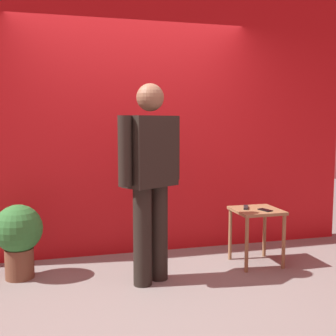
# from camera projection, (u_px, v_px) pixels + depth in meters

# --- Properties ---
(ground_plane) EXTENTS (12.00, 12.00, 0.00)m
(ground_plane) POSITION_uv_depth(u_px,v_px,m) (160.00, 294.00, 3.60)
(ground_plane) COLOR gray
(back_wall_red) EXTENTS (5.06, 0.12, 2.99)m
(back_wall_red) POSITION_uv_depth(u_px,v_px,m) (131.00, 117.00, 4.63)
(back_wall_red) COLOR red
(back_wall_red) RESTS_ON ground_plane
(standing_person) EXTENTS (0.66, 0.45, 1.77)m
(standing_person) POSITION_uv_depth(u_px,v_px,m) (150.00, 173.00, 3.77)
(standing_person) COLOR black
(standing_person) RESTS_ON ground_plane
(side_table) EXTENTS (0.46, 0.46, 0.57)m
(side_table) POSITION_uv_depth(u_px,v_px,m) (257.00, 219.00, 4.31)
(side_table) COLOR olive
(side_table) RESTS_ON ground_plane
(cell_phone) EXTENTS (0.11, 0.16, 0.01)m
(cell_phone) POSITION_uv_depth(u_px,v_px,m) (265.00, 210.00, 4.24)
(cell_phone) COLOR black
(cell_phone) RESTS_ON side_table
(tv_remote) EXTENTS (0.11, 0.17, 0.02)m
(tv_remote) POSITION_uv_depth(u_px,v_px,m) (246.00, 207.00, 4.34)
(tv_remote) COLOR black
(tv_remote) RESTS_ON side_table
(potted_plant) EXTENTS (0.44, 0.44, 0.69)m
(potted_plant) POSITION_uv_depth(u_px,v_px,m) (18.00, 235.00, 3.92)
(potted_plant) COLOR brown
(potted_plant) RESTS_ON ground_plane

